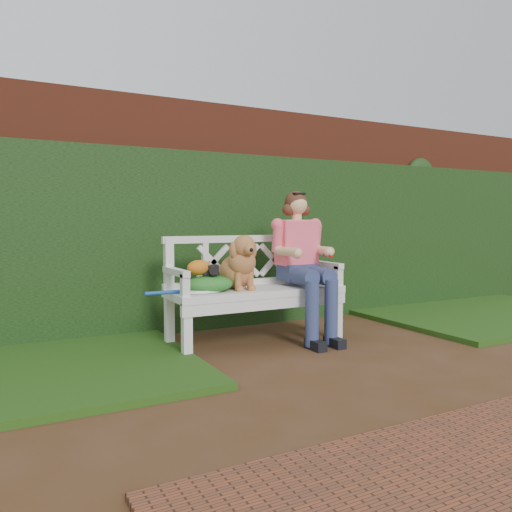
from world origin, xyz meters
name	(u,v)px	position (x,y,z in m)	size (l,w,h in m)	color
ground	(366,363)	(0.00, 0.00, 0.00)	(60.00, 60.00, 0.00)	#432811
brick_wall	(249,216)	(0.00, 1.90, 1.10)	(10.00, 0.30, 2.20)	maroon
ivy_hedge	(259,240)	(0.00, 1.68, 0.85)	(10.00, 0.18, 1.70)	#284F1B
grass_right	(480,312)	(2.40, 0.90, 0.03)	(2.60, 2.00, 0.05)	#1F4415
garden_bench	(256,315)	(-0.44, 0.91, 0.24)	(1.58, 0.60, 0.48)	white
seated_woman	(299,269)	(-0.02, 0.89, 0.62)	(0.53, 0.70, 1.24)	#DE546C
dog	(238,262)	(-0.61, 0.91, 0.71)	(0.31, 0.42, 0.46)	#BA742D
tennis_racket	(197,290)	(-0.98, 0.88, 0.50)	(0.66, 0.28, 0.03)	silver
green_bag	(209,283)	(-0.89, 0.86, 0.55)	(0.39, 0.30, 0.13)	#238E2D
camera_item	(210,270)	(-0.88, 0.86, 0.66)	(0.12, 0.09, 0.08)	black
baseball_glove	(199,268)	(-0.97, 0.88, 0.68)	(0.20, 0.14, 0.12)	#C26616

